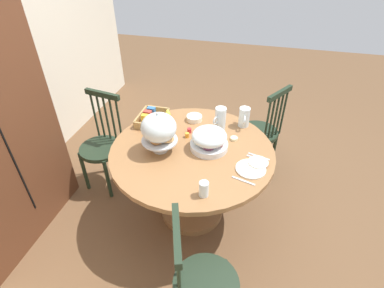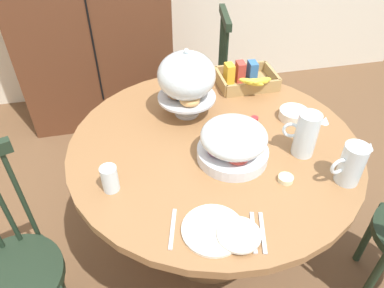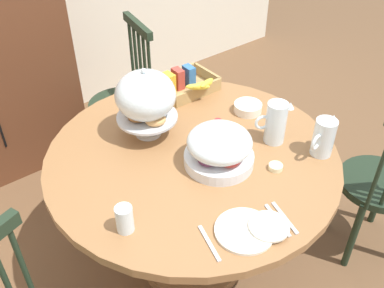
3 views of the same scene
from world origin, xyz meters
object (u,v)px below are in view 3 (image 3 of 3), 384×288
at_px(dining_table, 192,185).
at_px(drinking_glass, 125,219).
at_px(pastry_stand_with_dome, 146,98).
at_px(china_plate_large, 244,231).
at_px(windsor_chair_near_window, 124,104).
at_px(fruit_platter_covered, 219,148).
at_px(cereal_bowl, 248,108).
at_px(butter_dish, 276,167).
at_px(cereal_basket, 186,84).
at_px(china_plate_small, 269,226).
at_px(windsor_chair_facing_door, 381,186).
at_px(orange_juice_pitcher, 323,139).
at_px(milk_pitcher, 275,124).

height_order(dining_table, drinking_glass, drinking_glass).
xyz_separation_m(pastry_stand_with_dome, china_plate_large, (-0.06, -0.71, -0.19)).
bearing_deg(windsor_chair_near_window, pastry_stand_with_dome, -110.13).
distance_m(windsor_chair_near_window, fruit_platter_covered, 1.13).
bearing_deg(drinking_glass, dining_table, 23.13).
distance_m(cereal_bowl, butter_dish, 0.45).
relative_size(dining_table, butter_dish, 21.73).
bearing_deg(windsor_chair_near_window, china_plate_large, -102.55).
relative_size(china_plate_large, drinking_glass, 2.00).
bearing_deg(cereal_basket, china_plate_small, -110.33).
relative_size(windsor_chair_facing_door, fruit_platter_covered, 3.25).
bearing_deg(orange_juice_pitcher, china_plate_small, -161.53).
height_order(windsor_chair_near_window, windsor_chair_facing_door, same).
distance_m(milk_pitcher, china_plate_large, 0.58).
xyz_separation_m(pastry_stand_with_dome, china_plate_small, (0.02, -0.76, -0.18)).
bearing_deg(fruit_platter_covered, windsor_chair_near_window, 82.70).
xyz_separation_m(windsor_chair_facing_door, cereal_bowl, (-0.37, 0.60, 0.31)).
distance_m(orange_juice_pitcher, drinking_glass, 0.92).
height_order(milk_pitcher, butter_dish, milk_pitcher).
height_order(orange_juice_pitcher, cereal_basket, orange_juice_pitcher).
xyz_separation_m(cereal_bowl, drinking_glass, (-0.89, -0.29, 0.03)).
bearing_deg(china_plate_large, orange_juice_pitcher, 11.80).
height_order(pastry_stand_with_dome, cereal_basket, pastry_stand_with_dome).
height_order(orange_juice_pitcher, milk_pitcher, milk_pitcher).
bearing_deg(butter_dish, windsor_chair_facing_door, -19.78).
bearing_deg(china_plate_small, china_plate_large, 148.98).
relative_size(pastry_stand_with_dome, fruit_platter_covered, 1.15).
bearing_deg(windsor_chair_near_window, china_plate_small, -99.23).
relative_size(orange_juice_pitcher, cereal_bowl, 1.26).
relative_size(cereal_bowl, butter_dish, 2.33).
relative_size(dining_table, cereal_bowl, 9.31).
relative_size(cereal_basket, china_plate_large, 1.44).
height_order(windsor_chair_facing_door, cereal_bowl, windsor_chair_facing_door).
xyz_separation_m(orange_juice_pitcher, milk_pitcher, (-0.10, 0.19, 0.01)).
bearing_deg(drinking_glass, pastry_stand_with_dome, 48.25).
distance_m(pastry_stand_with_dome, cereal_bowl, 0.55).
bearing_deg(windsor_chair_facing_door, pastry_stand_with_dome, 139.15).
xyz_separation_m(pastry_stand_with_dome, drinking_glass, (-0.39, -0.44, -0.14)).
relative_size(dining_table, pastry_stand_with_dome, 3.79).
bearing_deg(orange_juice_pitcher, windsor_chair_near_window, 101.58).
bearing_deg(butter_dish, dining_table, 124.84).
height_order(windsor_chair_near_window, china_plate_large, windsor_chair_near_window).
relative_size(windsor_chair_near_window, china_plate_large, 4.43).
xyz_separation_m(fruit_platter_covered, china_plate_small, (-0.10, -0.39, -0.07)).
distance_m(windsor_chair_facing_door, cereal_bowl, 0.77).
bearing_deg(china_plate_small, windsor_chair_near_window, 80.77).
xyz_separation_m(windsor_chair_near_window, orange_juice_pitcher, (0.26, -1.29, 0.37)).
xyz_separation_m(windsor_chair_near_window, milk_pitcher, (0.17, -1.09, 0.38)).
relative_size(windsor_chair_facing_door, cereal_bowl, 6.96).
bearing_deg(pastry_stand_with_dome, windsor_chair_near_window, 69.87).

